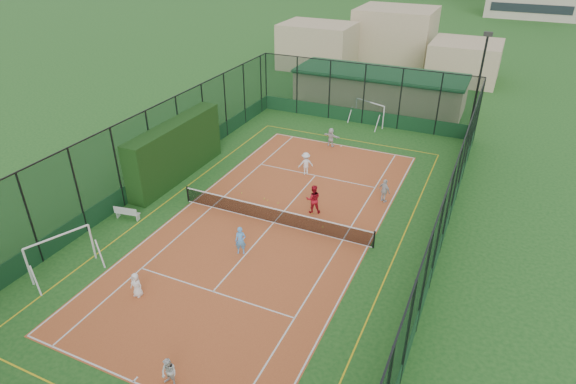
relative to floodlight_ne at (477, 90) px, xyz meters
name	(u,v)px	position (x,y,z in m)	size (l,w,h in m)	color
ground	(274,223)	(-8.60, -16.60, -4.12)	(300.00, 300.00, 0.00)	#1A4D1B
court_slab	(274,223)	(-8.60, -16.60, -4.12)	(11.17, 23.97, 0.01)	#A34624
tennis_net	(274,215)	(-8.60, -16.60, -3.59)	(11.67, 0.12, 1.06)	black
perimeter_fence	(273,184)	(-8.60, -16.60, -1.62)	(18.12, 34.12, 5.00)	black
floodlight_ne	(477,90)	(0.00, 0.00, 0.00)	(0.60, 0.26, 8.25)	black
clubhouse	(379,89)	(-8.60, 5.40, -2.55)	(15.20, 7.20, 3.15)	tan
hedge_left	(176,150)	(-16.90, -14.06, -2.24)	(1.29, 8.62, 3.77)	black
white_bench	(127,212)	(-16.40, -19.65, -3.72)	(1.45, 0.40, 0.82)	white
futsal_goal_near	(61,254)	(-15.97, -24.66, -3.12)	(0.90, 3.11, 2.01)	white
futsal_goal_far	(369,113)	(-8.02, 0.44, -3.17)	(2.97, 0.86, 1.92)	white
child_near_left	(136,285)	(-11.56, -24.63, -3.50)	(0.60, 0.39, 1.23)	white
child_near_mid	(241,241)	(-8.87, -19.85, -3.35)	(0.56, 0.37, 1.53)	#55A4F2
child_near_right	(169,373)	(-7.24, -28.01, -3.47)	(0.62, 0.49, 1.28)	silver
child_far_left	(306,163)	(-9.29, -10.27, -3.33)	(1.01, 0.58, 1.57)	white
child_far_right	(384,191)	(-3.56, -11.70, -3.36)	(0.88, 0.37, 1.51)	silver
child_far_back	(331,137)	(-9.35, -5.19, -3.39)	(1.34, 0.43, 1.45)	silver
coach	(313,199)	(-7.00, -14.62, -3.23)	(0.86, 0.67, 1.76)	#A91220
tennis_balls	(287,208)	(-8.57, -14.86, -4.08)	(6.39, 1.54, 0.07)	#CCE033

